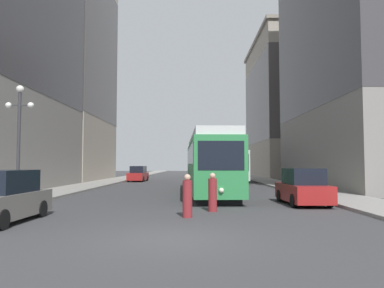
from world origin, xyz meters
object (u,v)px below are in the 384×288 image
Objects in this scene: streetcar at (209,163)px; parked_car_left_mid at (138,174)px; parked_car_left_near at (1,198)px; parked_car_right_far at (303,188)px; transit_bus at (233,165)px; pedestrian_crossing_near at (187,197)px; pedestrian_crossing_far at (213,193)px; lamp_post_left_near at (19,126)px.

parked_car_left_mid is (-7.71, 18.33, -1.26)m from streetcar.
parked_car_left_near is 13.49m from parked_car_right_far.
parked_car_right_far is (12.22, 5.71, -0.00)m from parked_car_left_near.
transit_bus is 7.53× the size of pedestrian_crossing_near.
parked_car_left_mid is 29.58m from pedestrian_crossing_near.
pedestrian_crossing_far is at bearing -72.73° from parked_car_left_mid.
parked_car_right_far is 7.26m from pedestrian_crossing_near.
lamp_post_left_near is (-14.12, -0.76, 3.08)m from parked_car_right_far.
parked_car_left_mid is at bearing 110.58° from streetcar.
streetcar is at bearing 57.72° from parked_car_left_near.
pedestrian_crossing_near is at bearing 43.64° from pedestrian_crossing_far.
parked_car_left_mid is (-11.21, 0.84, -1.10)m from transit_bus.
streetcar is at bearing 35.49° from lamp_post_left_near.
transit_bus is 11.29m from parked_car_left_mid.
parked_car_left_mid is (0.00, 30.14, 0.00)m from parked_car_left_near.
parked_car_right_far is 2.56× the size of pedestrian_crossing_far.
parked_car_right_far reaches higher than pedestrian_crossing_far.
pedestrian_crossing_near is 2.02m from pedestrian_crossing_far.
streetcar is 7.68m from parked_car_right_far.
lamp_post_left_near is at bearing -146.75° from streetcar.
streetcar is 8.91m from pedestrian_crossing_far.
parked_car_left_near is 1.05× the size of parked_car_right_far.
transit_bus reaches higher than parked_car_left_mid.
parked_car_left_near is 0.93× the size of parked_car_left_mid.
lamp_post_left_near is (-1.90, -25.19, 3.08)m from parked_car_left_mid.
streetcar is at bearing -65.40° from parked_car_left_mid.
parked_car_left_near is at bearing 6.73° from pedestrian_crossing_far.
streetcar is 3.53× the size of parked_car_right_far.
lamp_post_left_near reaches higher than parked_car_right_far.
parked_car_left_mid is at bearing -89.56° from pedestrian_crossing_far.
pedestrian_crossing_near is at bearing -97.71° from transit_bus.
lamp_post_left_near is at bearing -92.53° from parked_car_left_mid.
pedestrian_crossing_near is 1.00× the size of pedestrian_crossing_far.
pedestrian_crossing_near is (6.47, -28.86, -0.08)m from parked_car_left_mid.
transit_bus is 28.45m from pedestrian_crossing_near.
lamp_post_left_near reaches higher than transit_bus.
transit_bus reaches higher than pedestrian_crossing_near.
parked_car_left_mid is at bearing 90.88° from parked_car_left_near.
streetcar is at bearing -54.20° from parked_car_right_far.
pedestrian_crossing_near is at bearing -98.98° from streetcar.
pedestrian_crossing_near is (6.47, 1.28, -0.08)m from parked_car_left_near.
streetcar is 14.16m from parked_car_left_near.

